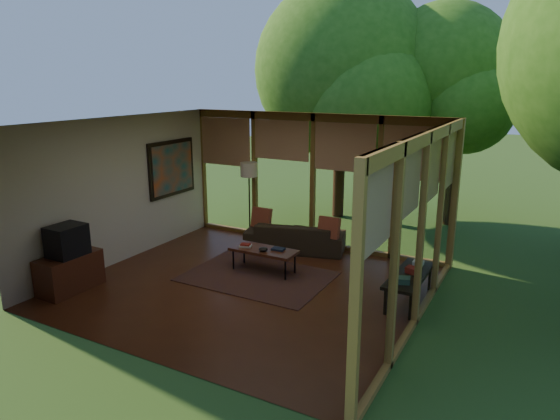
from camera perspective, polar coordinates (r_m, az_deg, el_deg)
The scene contains 25 objects.
floor at distance 8.41m, azimuth -3.66°, elevation -8.70°, with size 5.50×5.50×0.00m, color #5C2C18.
ceiling at distance 7.74m, azimuth -3.99°, elevation 9.96°, with size 5.50×5.50×0.00m, color white.
wall_left at distance 9.69m, azimuth -17.72°, elevation 2.18°, with size 0.04×5.00×2.70m, color beige.
wall_front at distance 6.10m, azimuth -16.50°, elevation -4.93°, with size 5.50×0.04×2.70m, color beige.
window_wall_back at distance 10.11m, azimuth 3.77°, elevation 3.36°, with size 5.50×0.12×2.70m, color olive.
window_wall_right at distance 6.95m, azimuth 15.76°, elevation -2.48°, with size 0.12×5.00×2.70m, color olive.
tree_nw at distance 12.30m, azimuth 7.21°, elevation 15.58°, with size 4.17×4.17×5.63m.
tree_ne at distance 12.24m, azimuth 18.30°, elevation 14.91°, with size 2.98×2.98×5.04m.
rug at distance 8.79m, azimuth -2.58°, elevation -7.57°, with size 2.45×1.73×0.01m, color brown.
sofa at distance 10.00m, azimuth 1.74°, elevation -3.04°, with size 1.96×0.77×0.57m, color #312618.
pillow_left at distance 10.22m, azimuth -2.13°, elevation -0.92°, with size 0.41×0.14×0.41m, color maroon.
pillow_right at distance 9.57m, azimuth 5.63°, elevation -2.07°, with size 0.41×0.14×0.41m, color maroon.
ct_book_lower at distance 8.99m, azimuth -3.97°, elevation -4.11°, with size 0.22×0.16×0.03m, color beige.
ct_book_upper at distance 8.98m, azimuth -3.98°, elevation -3.95°, with size 0.17×0.13×0.03m, color maroon.
ct_book_side at distance 8.80m, azimuth -0.21°, elevation -4.48°, with size 0.22×0.17×0.03m, color black.
ct_bowl at distance 8.74m, azimuth -1.93°, elevation -4.50°, with size 0.16×0.16×0.07m, color black.
media_cabinet at distance 8.84m, azimuth -22.90°, elevation -6.60°, with size 0.50×1.00×0.60m, color #572817.
television at distance 8.65m, azimuth -23.18°, elevation -3.22°, with size 0.45×0.55×0.50m, color black.
console_book_a at distance 7.58m, azimuth 13.25°, elevation -7.69°, with size 0.24×0.17×0.09m, color #305544.
console_book_b at distance 7.98m, azimuth 14.13°, elevation -6.54°, with size 0.21×0.15×0.10m, color maroon.
console_book_c at distance 8.36m, azimuth 14.83°, elevation -5.75°, with size 0.22×0.16×0.06m, color beige.
floor_lamp at distance 10.55m, azimuth -3.57°, elevation 4.15°, with size 0.36×0.36×1.65m.
coffee_table at distance 8.87m, azimuth -1.88°, elevation -4.69°, with size 1.20×0.50×0.43m.
side_console at distance 7.97m, azimuth 14.00°, elevation -7.28°, with size 0.60×1.40×0.46m.
wall_painting at distance 10.62m, azimuth -12.24°, elevation 4.70°, with size 0.06×1.35×1.15m.
Camera 1 is at (4.14, -6.51, 3.34)m, focal length 32.00 mm.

